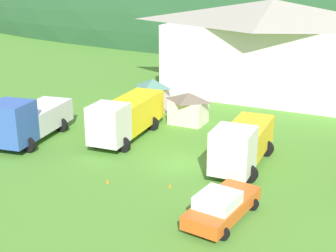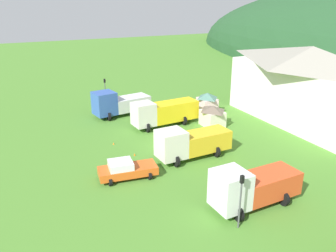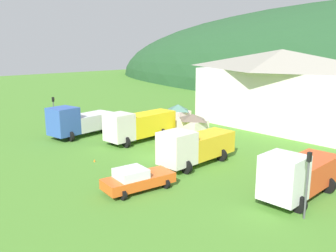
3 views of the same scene
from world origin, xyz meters
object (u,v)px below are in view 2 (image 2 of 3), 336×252
traffic_cone_mid_row (135,156)px  flatbed_truck_yellow (163,112)px  traffic_cone_near_pickup (114,144)px  play_shed_pink (207,103)px  service_pickup_orange (126,169)px  box_truck_blue (118,103)px  play_shed_cream (212,116)px  traffic_light_west (105,89)px  depot_building (308,84)px  heavy_rig_white (251,187)px  traffic_light_east (241,196)px  heavy_rig_striped (190,142)px

traffic_cone_mid_row → flatbed_truck_yellow: bearing=137.2°
traffic_cone_near_pickup → traffic_cone_mid_row: 3.76m
play_shed_pink → service_pickup_orange: 19.78m
box_truck_blue → flatbed_truck_yellow: (6.02, 3.84, 0.03)m
play_shed_cream → traffic_light_west: size_ratio=0.79×
play_shed_pink → traffic_light_west: traffic_light_west is taller
depot_building → traffic_cone_near_pickup: size_ratio=46.28×
service_pickup_orange → play_shed_cream: bearing=-143.2°
play_shed_pink → box_truck_blue: size_ratio=0.37×
heavy_rig_white → traffic_light_west: bearing=-87.5°
flatbed_truck_yellow → traffic_cone_near_pickup: (3.05, -7.25, -1.75)m
play_shed_pink → flatbed_truck_yellow: (1.59, -7.20, 0.23)m
traffic_light_east → heavy_rig_white: bearing=127.7°
heavy_rig_striped → heavy_rig_white: heavy_rig_white is taller
traffic_cone_near_pickup → play_shed_pink: bearing=107.8°
play_shed_pink → traffic_cone_mid_row: 15.77m
depot_building → box_truck_blue: depot_building is taller
traffic_light_east → traffic_cone_mid_row: (-13.90, -2.49, -2.49)m
traffic_cone_near_pickup → traffic_cone_mid_row: traffic_cone_mid_row is taller
heavy_rig_striped → heavy_rig_white: 9.34m
play_shed_pink → traffic_cone_near_pickup: size_ratio=6.35×
depot_building → play_shed_pink: depot_building is taller
play_shed_cream → heavy_rig_striped: heavy_rig_striped is taller
traffic_cone_near_pickup → traffic_light_east: bearing=11.6°
play_shed_pink → traffic_light_east: size_ratio=0.72×
heavy_rig_white → traffic_cone_near_pickup: bearing=-71.7°
play_shed_pink → traffic_cone_near_pickup: bearing=-72.2°
depot_building → heavy_rig_white: (12.43, -17.93, -3.18)m
heavy_rig_striped → traffic_light_west: size_ratio=2.03×
heavy_rig_white → traffic_cone_near_pickup: size_ratio=15.71×
play_shed_pink → traffic_light_east: bearing=-26.2°
play_shed_pink → heavy_rig_white: size_ratio=0.40×
play_shed_pink → service_pickup_orange: bearing=-51.9°
play_shed_cream → service_pickup_orange: 15.87m
service_pickup_orange → traffic_light_east: 11.12m
play_shed_pink → traffic_cone_near_pickup: play_shed_pink is taller
heavy_rig_striped → traffic_cone_mid_row: size_ratio=14.88×
heavy_rig_white → traffic_light_east: (1.81, -2.35, 0.81)m
depot_building → traffic_light_west: depot_building is taller
box_truck_blue → service_pickup_orange: box_truck_blue is taller
heavy_rig_striped → heavy_rig_white: (9.34, 0.08, 0.03)m
play_shed_cream → flatbed_truck_yellow: (-2.68, -5.38, 0.42)m
box_truck_blue → traffic_light_west: traffic_light_west is taller
play_shed_pink → traffic_light_east: (22.13, -10.88, 0.98)m
depot_building → service_pickup_orange: bearing=-80.2°
heavy_rig_white → flatbed_truck_yellow: bearing=-96.4°
traffic_cone_mid_row → traffic_light_west: bearing=173.0°
play_shed_cream → flatbed_truck_yellow: flatbed_truck_yellow is taller
flatbed_truck_yellow → service_pickup_orange: flatbed_truck_yellow is taller
heavy_rig_striped → traffic_light_east: bearing=75.8°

